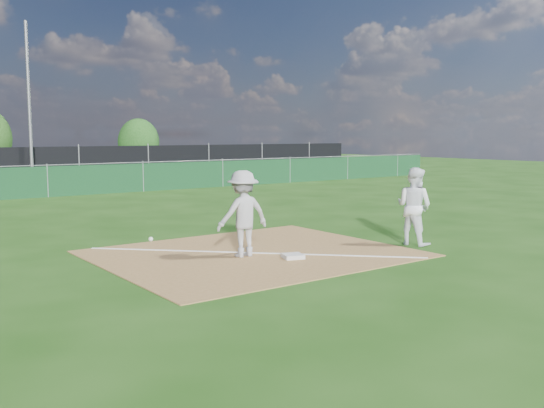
{
  "coord_description": "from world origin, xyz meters",
  "views": [
    {
      "loc": [
        -6.97,
        -9.05,
        2.45
      ],
      "look_at": [
        0.49,
        1.0,
        1.0
      ],
      "focal_mm": 40.0,
      "sensor_mm": 36.0,
      "label": 1
    }
  ],
  "objects_px": {
    "first_base": "(293,256)",
    "runner": "(414,206)",
    "play_at_first": "(243,214)",
    "car_right": "(41,164)",
    "tree_right": "(139,142)",
    "light_pole": "(29,103)"
  },
  "relations": [
    {
      "from": "first_base",
      "to": "runner",
      "type": "height_order",
      "value": "runner"
    },
    {
      "from": "light_pole",
      "to": "play_at_first",
      "type": "relative_size",
      "value": 2.95
    },
    {
      "from": "light_pole",
      "to": "play_at_first",
      "type": "distance_m",
      "value": 22.15
    },
    {
      "from": "play_at_first",
      "to": "runner",
      "type": "height_order",
      "value": "play_at_first"
    },
    {
      "from": "light_pole",
      "to": "car_right",
      "type": "distance_m",
      "value": 5.97
    },
    {
      "from": "runner",
      "to": "car_right",
      "type": "bearing_deg",
      "value": -8.52
    },
    {
      "from": "play_at_first",
      "to": "runner",
      "type": "bearing_deg",
      "value": -16.1
    },
    {
      "from": "light_pole",
      "to": "tree_right",
      "type": "distance_m",
      "value": 15.07
    },
    {
      "from": "play_at_first",
      "to": "tree_right",
      "type": "height_order",
      "value": "tree_right"
    },
    {
      "from": "first_base",
      "to": "runner",
      "type": "distance_m",
      "value": 3.25
    },
    {
      "from": "runner",
      "to": "car_right",
      "type": "distance_m",
      "value": 27.63
    },
    {
      "from": "car_right",
      "to": "light_pole",
      "type": "bearing_deg",
      "value": 162.08
    },
    {
      "from": "car_right",
      "to": "play_at_first",
      "type": "bearing_deg",
      "value": 174.89
    },
    {
      "from": "runner",
      "to": "tree_right",
      "type": "height_order",
      "value": "tree_right"
    },
    {
      "from": "car_right",
      "to": "tree_right",
      "type": "bearing_deg",
      "value": -53.58
    },
    {
      "from": "play_at_first",
      "to": "car_right",
      "type": "bearing_deg",
      "value": 82.28
    },
    {
      "from": "play_at_first",
      "to": "runner",
      "type": "xyz_separation_m",
      "value": [
        3.82,
        -1.1,
        -0.02
      ]
    },
    {
      "from": "first_base",
      "to": "tree_right",
      "type": "relative_size",
      "value": 0.11
    },
    {
      "from": "car_right",
      "to": "tree_right",
      "type": "xyz_separation_m",
      "value": [
        8.79,
        5.89,
        1.13
      ]
    },
    {
      "from": "light_pole",
      "to": "tree_right",
      "type": "height_order",
      "value": "light_pole"
    },
    {
      "from": "light_pole",
      "to": "runner",
      "type": "relative_size",
      "value": 4.65
    },
    {
      "from": "light_pole",
      "to": "first_base",
      "type": "distance_m",
      "value": 22.96
    }
  ]
}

